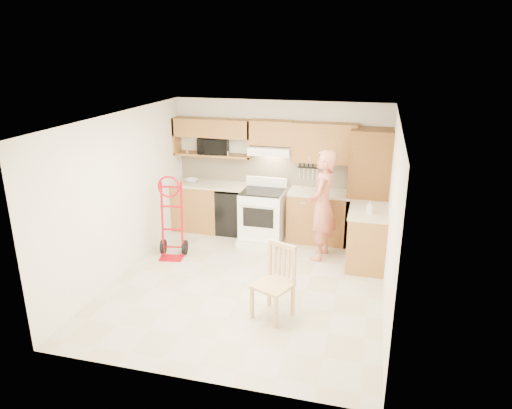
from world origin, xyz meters
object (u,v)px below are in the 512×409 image
at_px(person, 322,205).
at_px(hand_truck, 171,221).
at_px(microwave, 213,146).
at_px(range, 262,212).
at_px(dining_chair, 273,283).

xyz_separation_m(person, hand_truck, (-2.44, -0.61, -0.29)).
xyz_separation_m(microwave, person, (2.18, -0.87, -0.71)).
relative_size(microwave, range, 0.50).
xyz_separation_m(microwave, range, (1.05, -0.46, -1.08)).
xyz_separation_m(microwave, dining_chair, (1.80, -2.89, -1.15)).
height_order(hand_truck, dining_chair, hand_truck).
relative_size(microwave, hand_truck, 0.43).
distance_m(microwave, hand_truck, 1.81).
distance_m(range, dining_chair, 2.55).
relative_size(microwave, dining_chair, 0.56).
bearing_deg(dining_chair, person, 102.47).
relative_size(range, hand_truck, 0.88).
height_order(microwave, range, microwave).
height_order(person, dining_chair, person).
bearing_deg(dining_chair, microwave, 144.99).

